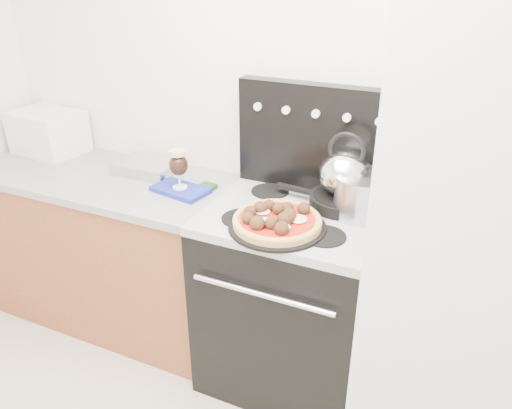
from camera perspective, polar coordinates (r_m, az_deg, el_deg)
The scene contains 16 objects.
room_shell at distance 1.37m, azimuth -11.36°, elevation -3.46°, with size 3.52×3.01×2.52m.
base_cabinet at distance 2.95m, azimuth -16.34°, elevation -5.00°, with size 1.45×0.60×0.86m, color brown.
countertop at distance 2.75m, azimuth -17.52°, elevation 3.03°, with size 1.48×0.63×0.04m, color gray.
stove_body at distance 2.44m, azimuth 4.03°, elevation -10.95°, with size 0.76×0.65×0.88m, color black.
cooktop at distance 2.19m, azimuth 4.41°, elevation -1.35°, with size 0.76×0.65×0.04m, color #ADADB2.
backguard at distance 2.32m, azimuth 7.04°, elevation 7.47°, with size 0.76×0.08×0.50m, color black.
fridge at distance 2.05m, azimuth 22.93°, elevation -4.11°, with size 0.64×0.68×1.90m, color silver.
toaster_oven at distance 3.12m, azimuth -22.63°, elevation 7.67°, with size 0.38×0.28×0.24m, color silver.
foil_sheet at distance 2.68m, azimuth -12.34°, elevation 4.22°, with size 0.30×0.22×0.06m, color silver.
oven_mitt at distance 2.43m, azimuth -8.63°, elevation 1.66°, with size 0.27×0.15×0.02m, color navy.
beer_glass at distance 2.39m, azimuth -8.81°, elevation 4.03°, with size 0.09×0.09×0.19m, color black, non-canonical shape.
pizza_pan at distance 2.05m, azimuth 2.42°, elevation -2.49°, with size 0.40×0.40×0.01m, color black.
pizza at distance 2.04m, azimuth 2.44°, elevation -1.70°, with size 0.36×0.36×0.05m, color #ECC854, non-canonical shape.
skillet at distance 2.25m, azimuth 9.83°, elevation 0.43°, with size 0.29×0.29×0.05m, color black.
tea_kettle at distance 2.19m, azimuth 10.13°, elevation 3.92°, with size 0.22×0.22×0.24m, color silver, non-canonical shape.
stock_pot at distance 2.16m, azimuth 12.07°, elevation 0.92°, with size 0.24×0.24×0.17m, color #B4B2C8.
Camera 1 is at (0.72, -0.65, 1.92)m, focal length 35.00 mm.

